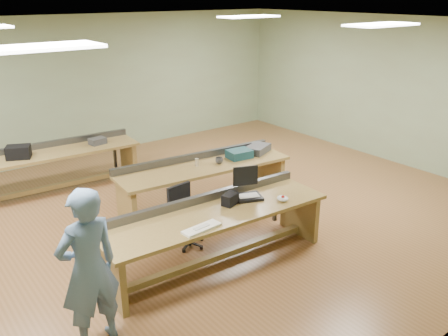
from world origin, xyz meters
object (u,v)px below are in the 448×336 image
(mug, at_px, (219,161))
(drinks_can, at_px, (197,162))
(parts_bin_grey, at_px, (258,149))
(workbench_mid, at_px, (204,176))
(person, at_px, (88,269))
(task_chair, at_px, (187,224))
(workbench_back, at_px, (60,160))
(laptop_base, at_px, (248,197))
(camera_bag, at_px, (230,199))
(parts_bin_teal, at_px, (239,154))
(workbench_front, at_px, (215,224))

(mug, height_order, drinks_can, drinks_can)
(parts_bin_grey, height_order, mug, parts_bin_grey)
(workbench_mid, relative_size, mug, 23.23)
(person, xyz_separation_m, task_chair, (1.87, 1.12, -0.54))
(workbench_mid, bearing_deg, workbench_back, 131.63)
(laptop_base, bearing_deg, person, -146.74)
(camera_bag, height_order, drinks_can, camera_bag)
(parts_bin_teal, height_order, drinks_can, parts_bin_teal)
(camera_bag, bearing_deg, laptop_base, -18.23)
(parts_bin_grey, xyz_separation_m, drinks_can, (-1.24, 0.09, -0.00))
(parts_bin_grey, bearing_deg, parts_bin_teal, -176.30)
(task_chair, bearing_deg, camera_bag, -68.68)
(person, distance_m, parts_bin_grey, 4.40)
(workbench_front, bearing_deg, laptop_base, 7.87)
(workbench_back, distance_m, drinks_can, 2.66)
(parts_bin_teal, bearing_deg, parts_bin_grey, 3.70)
(laptop_base, distance_m, drinks_can, 1.53)
(workbench_back, bearing_deg, person, -102.20)
(person, distance_m, camera_bag, 2.26)
(workbench_back, height_order, camera_bag, camera_bag)
(drinks_can, bearing_deg, laptop_base, -96.67)
(workbench_back, height_order, laptop_base, workbench_back)
(task_chair, height_order, drinks_can, task_chair)
(person, bearing_deg, workbench_front, -170.27)
(workbench_front, xyz_separation_m, task_chair, (-0.04, 0.63, -0.24))
(workbench_front, distance_m, parts_bin_teal, 2.16)
(camera_bag, xyz_separation_m, parts_bin_teal, (1.30, 1.40, -0.01))
(workbench_front, relative_size, drinks_can, 26.27)
(workbench_back, height_order, task_chair, task_chair)
(person, height_order, camera_bag, person)
(parts_bin_teal, bearing_deg, laptop_base, -124.88)
(person, xyz_separation_m, mug, (3.04, 1.92, -0.07))
(person, bearing_deg, mug, -152.44)
(parts_bin_grey, bearing_deg, mug, -176.80)
(workbench_mid, distance_m, workbench_back, 2.74)
(workbench_mid, bearing_deg, mug, -17.26)
(task_chair, xyz_separation_m, mug, (1.18, 0.80, 0.48))
(mug, bearing_deg, parts_bin_teal, 2.70)
(workbench_front, bearing_deg, camera_bag, 12.56)
(workbench_back, xyz_separation_m, drinks_can, (1.52, -2.16, 0.26))
(workbench_mid, bearing_deg, parts_bin_teal, -1.39)
(person, xyz_separation_m, laptop_base, (2.52, 0.54, -0.10))
(laptop_base, xyz_separation_m, drinks_can, (0.18, 1.52, 0.04))
(laptop_base, bearing_deg, drinks_can, 104.38)
(parts_bin_teal, xyz_separation_m, mug, (-0.45, -0.02, -0.02))
(workbench_back, relative_size, parts_bin_teal, 7.06)
(workbench_front, bearing_deg, workbench_mid, 62.64)
(task_chair, distance_m, parts_bin_teal, 1.88)
(camera_bag, height_order, task_chair, camera_bag)
(mug, bearing_deg, laptop_base, -110.92)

